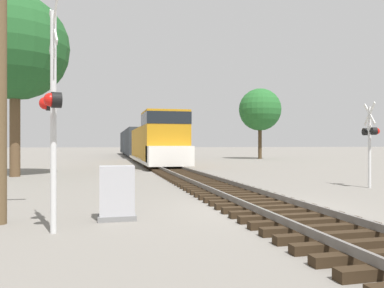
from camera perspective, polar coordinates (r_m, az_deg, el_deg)
name	(u,v)px	position (r m, az deg, el deg)	size (l,w,h in m)	color
ground_plane	(265,210)	(10.37, 11.05, -9.81)	(400.00, 400.00, 0.00)	slate
rail_track_bed	(265,205)	(10.35, 11.05, -9.07)	(2.60, 160.00, 0.31)	black
freight_train	(140,143)	(46.98, -8.00, 0.17)	(3.06, 46.81, 4.11)	#B77A14
crossing_signal_near	(52,106)	(7.91, -20.54, 5.45)	(0.54, 1.01, 4.56)	silver
crossing_signal_far	(370,136)	(16.69, 25.52, 1.09)	(0.50, 1.01, 3.44)	silver
relay_cabinet	(117,193)	(8.92, -11.36, -7.40)	(0.87, 0.52, 1.26)	slate
utility_pole	(0,48)	(9.50, -27.19, 12.91)	(1.80, 0.27, 7.50)	brown
tree_far_right	(15,48)	(23.00, -25.37, 13.13)	(5.72, 5.72, 9.89)	brown
tree_mid_background	(260,110)	(45.52, 10.32, 5.16)	(5.02, 5.02, 8.40)	#473521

